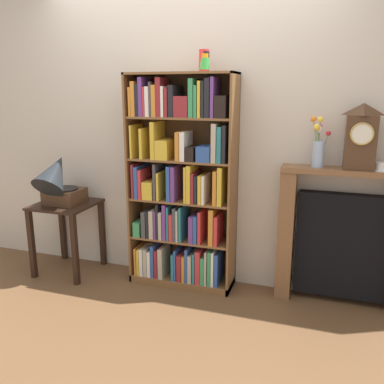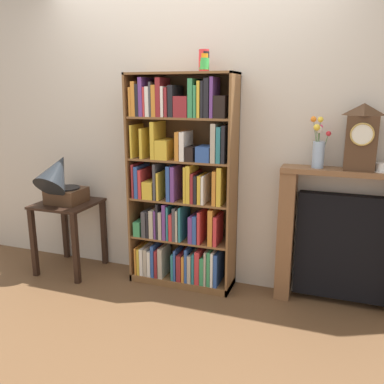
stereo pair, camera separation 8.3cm
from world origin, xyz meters
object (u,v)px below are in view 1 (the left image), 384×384
object	(u,v)px
fireplace_mantel	(342,239)
teacup_with_saucer	(381,167)
gramophone	(58,180)
flower_vase	(318,147)
cup_stack	(204,61)
mantel_clock	(361,137)
bookshelf	(181,189)
side_table_left	(67,220)

from	to	relation	value
fireplace_mantel	teacup_with_saucer	xyz separation A→B (m)	(0.21, -0.02, 0.58)
gramophone	flower_vase	xyz separation A→B (m)	(2.14, 0.23, 0.35)
cup_stack	mantel_clock	distance (m)	1.28
gramophone	mantel_clock	distance (m)	2.47
gramophone	flower_vase	world-z (taller)	flower_vase
fireplace_mantel	teacup_with_saucer	bearing A→B (deg)	-4.24
cup_stack	bookshelf	bearing A→B (deg)	178.73
fireplace_mantel	mantel_clock	xyz separation A→B (m)	(0.06, -0.02, 0.79)
cup_stack	teacup_with_saucer	size ratio (longest dim) A/B	1.18
side_table_left	gramophone	distance (m)	0.40
fireplace_mantel	cup_stack	bearing A→B (deg)	-176.02
bookshelf	gramophone	size ratio (longest dim) A/B	3.43
cup_stack	fireplace_mantel	distance (m)	1.72
bookshelf	fireplace_mantel	size ratio (longest dim) A/B	1.64
gramophone	mantel_clock	world-z (taller)	mantel_clock
cup_stack	gramophone	size ratio (longest dim) A/B	0.31
teacup_with_saucer	fireplace_mantel	bearing A→B (deg)	175.76
fireplace_mantel	teacup_with_saucer	world-z (taller)	teacup_with_saucer
bookshelf	cup_stack	size ratio (longest dim) A/B	10.98
bookshelf	teacup_with_saucer	size ratio (longest dim) A/B	13.01
gramophone	mantel_clock	xyz separation A→B (m)	(2.42, 0.23, 0.44)
gramophone	teacup_with_saucer	size ratio (longest dim) A/B	3.80
fireplace_mantel	side_table_left	bearing A→B (deg)	-175.83
side_table_left	flower_vase	distance (m)	2.27
bookshelf	teacup_with_saucer	bearing A→B (deg)	2.14
fireplace_mantel	mantel_clock	bearing A→B (deg)	-16.47
cup_stack	flower_vase	world-z (taller)	cup_stack
gramophone	flower_vase	distance (m)	2.18
flower_vase	teacup_with_saucer	world-z (taller)	flower_vase
flower_vase	teacup_with_saucer	xyz separation A→B (m)	(0.44, 0.00, -0.13)
side_table_left	gramophone	world-z (taller)	gramophone
gramophone	flower_vase	size ratio (longest dim) A/B	1.37
flower_vase	bookshelf	bearing A→B (deg)	-177.11
bookshelf	cup_stack	bearing A→B (deg)	-1.27
bookshelf	side_table_left	bearing A→B (deg)	-174.65
mantel_clock	bookshelf	bearing A→B (deg)	-177.72
side_table_left	fireplace_mantel	world-z (taller)	fireplace_mantel
bookshelf	gramophone	bearing A→B (deg)	-170.54
side_table_left	flower_vase	xyz separation A→B (m)	(2.14, 0.15, 0.74)
flower_vase	teacup_with_saucer	bearing A→B (deg)	0.29
gramophone	mantel_clock	size ratio (longest dim) A/B	1.09
bookshelf	gramophone	xyz separation A→B (m)	(-1.07, -0.18, 0.04)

